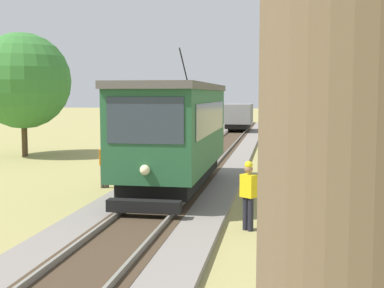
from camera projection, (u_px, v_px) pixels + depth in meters
name	position (u px, v px, depth m)	size (l,w,h in m)	color
red_tram	(175.00, 131.00, 17.26)	(2.60, 8.54, 4.79)	#235633
freight_car	(238.00, 116.00, 45.32)	(2.40, 5.20, 2.31)	slate
utility_pole_near_tram	(282.00, 95.00, 11.57)	(1.40, 0.48, 6.70)	brown
utility_pole_mid	(279.00, 96.00, 24.84)	(1.40, 0.43, 6.58)	brown
utility_pole_far	(279.00, 88.00, 39.28)	(1.40, 0.26, 7.70)	brown
gravel_pile	(194.00, 128.00, 43.33)	(2.21, 2.21, 1.16)	#9E998E
track_worker	(248.00, 192.00, 12.70)	(0.45, 0.42, 1.78)	black
second_worker	(104.00, 162.00, 18.56)	(0.44, 0.37, 1.78)	#38332D
tree_right_far	(23.00, 81.00, 27.91)	(5.32, 5.32, 6.88)	#4C3823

